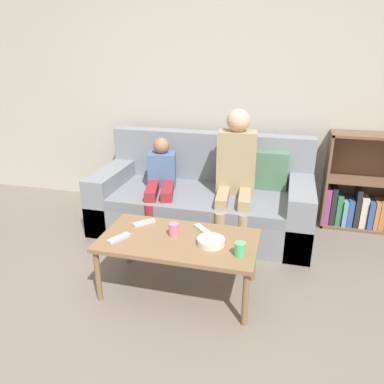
{
  "coord_description": "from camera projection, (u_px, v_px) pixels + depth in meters",
  "views": [
    {
      "loc": [
        0.76,
        -1.4,
        1.66
      ],
      "look_at": [
        0.05,
        1.3,
        0.57
      ],
      "focal_mm": 35.0,
      "sensor_mm": 36.0,
      "label": 1
    }
  ],
  "objects": [
    {
      "name": "tv_remote_2",
      "position": [
        119.0,
        238.0,
        2.58
      ],
      "size": [
        0.12,
        0.17,
        0.02
      ],
      "rotation": [
        0.0,
        0.0,
        -0.48
      ],
      "color": "#B7B7BC",
      "rests_on": "coffee_table"
    },
    {
      "name": "cup_near",
      "position": [
        240.0,
        249.0,
        2.37
      ],
      "size": [
        0.07,
        0.07,
        0.09
      ],
      "color": "#4CB77A",
      "rests_on": "coffee_table"
    },
    {
      "name": "bookshelf",
      "position": [
        364.0,
        193.0,
        3.6
      ],
      "size": [
        0.78,
        0.28,
        0.93
      ],
      "color": "brown",
      "rests_on": "ground_plane"
    },
    {
      "name": "ground_plane",
      "position": [
        123.0,
        372.0,
        2.05
      ],
      "size": [
        22.0,
        22.0,
        0.0
      ],
      "primitive_type": "plane",
      "color": "#70665B"
    },
    {
      "name": "snack_bowl",
      "position": [
        211.0,
        242.0,
        2.51
      ],
      "size": [
        0.19,
        0.19,
        0.05
      ],
      "color": "beige",
      "rests_on": "coffee_table"
    },
    {
      "name": "coffee_table",
      "position": [
        179.0,
        244.0,
        2.61
      ],
      "size": [
        1.09,
        0.58,
        0.42
      ],
      "color": "brown",
      "rests_on": "ground_plane"
    },
    {
      "name": "tv_remote_0",
      "position": [
        144.0,
        223.0,
        2.81
      ],
      "size": [
        0.15,
        0.16,
        0.02
      ],
      "rotation": [
        0.0,
        0.0,
        -0.75
      ],
      "color": "#B7B7BC",
      "rests_on": "coffee_table"
    },
    {
      "name": "couch",
      "position": [
        204.0,
        200.0,
        3.61
      ],
      "size": [
        2.02,
        0.92,
        0.87
      ],
      "color": "gray",
      "rests_on": "ground_plane"
    },
    {
      "name": "person_child",
      "position": [
        161.0,
        181.0,
        3.5
      ],
      "size": [
        0.39,
        0.67,
        0.87
      ],
      "rotation": [
        0.0,
        0.0,
        0.24
      ],
      "color": "maroon",
      "rests_on": "ground_plane"
    },
    {
      "name": "person_adult",
      "position": [
        236.0,
        168.0,
        3.32
      ],
      "size": [
        0.37,
        0.65,
        1.17
      ],
      "rotation": [
        0.0,
        0.0,
        0.09
      ],
      "color": "#9E8966",
      "rests_on": "ground_plane"
    },
    {
      "name": "wall_back",
      "position": [
        215.0,
        85.0,
        3.75
      ],
      "size": [
        12.0,
        0.06,
        2.6
      ],
      "color": "#B7B2A8",
      "rests_on": "ground_plane"
    },
    {
      "name": "cup_far",
      "position": [
        174.0,
        230.0,
        2.62
      ],
      "size": [
        0.07,
        0.07,
        0.09
      ],
      "color": "pink",
      "rests_on": "coffee_table"
    },
    {
      "name": "tv_remote_1",
      "position": [
        202.0,
        230.0,
        2.7
      ],
      "size": [
        0.15,
        0.15,
        0.02
      ],
      "rotation": [
        0.0,
        0.0,
        0.78
      ],
      "color": "#B7B7BC",
      "rests_on": "coffee_table"
    }
  ]
}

